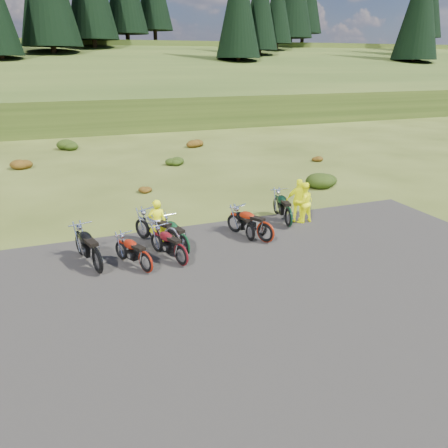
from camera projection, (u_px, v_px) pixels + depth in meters
name	position (u px, v px, depth m)	size (l,w,h in m)	color
ground	(216.00, 271.00, 13.24)	(300.00, 300.00, 0.00)	#374115
gravel_pad	(242.00, 304.00, 11.49)	(20.00, 12.00, 0.04)	black
hill_slope	(86.00, 110.00, 57.00)	(300.00, 46.00, 3.00)	#2C3F15
hill_plateau	(68.00, 86.00, 109.52)	(300.00, 90.00, 9.17)	#2C3F15
conifer_26	(239.00, 2.00, 58.42)	(6.16, 6.16, 16.00)	black
conifer_27	(260.00, 3.00, 65.43)	(5.72, 5.72, 15.00)	black
conifer_28	(278.00, 5.00, 72.44)	(5.28, 5.28, 14.00)	black
conifer_31	(421.00, 4.00, 67.25)	(7.04, 7.04, 18.00)	black
conifer_32	(423.00, 5.00, 74.25)	(6.60, 6.60, 17.00)	black
conifer_33	(424.00, 6.00, 81.26)	(6.16, 6.16, 16.00)	black
conifer_34	(425.00, 7.00, 88.26)	(5.72, 5.72, 15.00)	black
conifer_35	(426.00, 7.00, 95.27)	(5.28, 5.28, 14.00)	black
shrub_2	(21.00, 163.00, 25.57)	(1.30, 1.30, 0.77)	#5D250B
shrub_3	(69.00, 143.00, 31.15)	(1.56, 1.56, 0.92)	black
shrub_4	(144.00, 188.00, 21.08)	(0.77, 0.77, 0.45)	#5D250B
shrub_5	(174.00, 160.00, 26.65)	(1.03, 1.03, 0.61)	black
shrub_6	(194.00, 142.00, 32.23)	(1.30, 1.30, 0.77)	#5D250B
shrub_7	(323.00, 178.00, 22.05)	(1.56, 1.56, 0.92)	black
shrub_8	(315.00, 158.00, 27.74)	(0.77, 0.77, 0.45)	#5D250B
motorcycle_0	(99.00, 274.00, 13.10)	(2.32, 0.77, 1.22)	black
motorcycle_1	(147.00, 273.00, 13.13)	(1.92, 0.64, 1.01)	maroon
motorcycle_2	(184.00, 256.00, 14.31)	(2.07, 0.69, 1.08)	#0E3319
motorcycle_3	(173.00, 252.00, 14.61)	(2.34, 0.78, 1.23)	silver
motorcycle_4	(182.00, 266.00, 13.58)	(2.01, 0.67, 1.05)	#530D12
motorcycle_5	(250.00, 241.00, 15.45)	(1.88, 0.63, 0.99)	black
motorcycle_6	(265.00, 243.00, 15.31)	(2.14, 0.71, 1.12)	maroon
motorcycle_7	(288.00, 227.00, 16.74)	(2.24, 0.75, 1.17)	black
person_middle	(157.00, 224.00, 14.77)	(0.60, 0.39, 1.65)	#ECF30C
person_right_a	(303.00, 203.00, 16.97)	(0.78, 0.61, 1.60)	#ECF30C
person_right_b	(299.00, 201.00, 17.02)	(1.01, 0.42, 1.72)	#ECF30C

